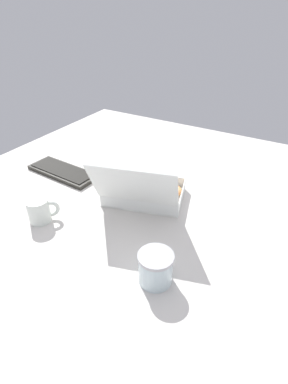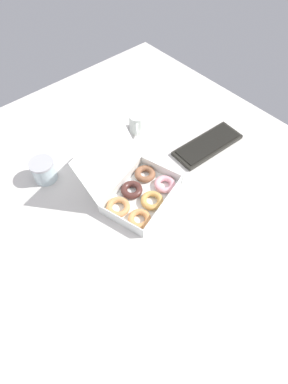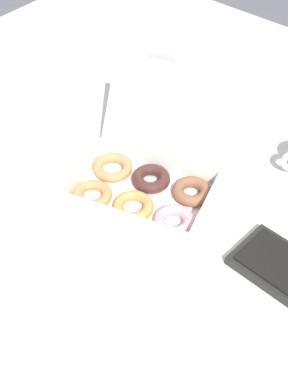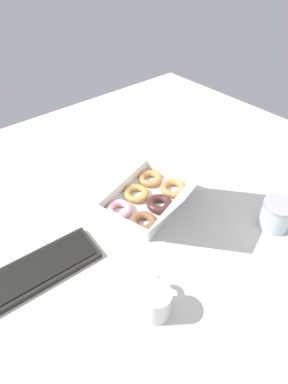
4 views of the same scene
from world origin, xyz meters
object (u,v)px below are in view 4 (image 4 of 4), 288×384
at_px(donut_box, 152,198).
at_px(keyboard, 39,269).
at_px(glass_jar, 276,215).
at_px(coffee_mug, 156,301).

relative_size(donut_box, keyboard, 1.10).
bearing_deg(glass_jar, donut_box, -54.49).
xyz_separation_m(coffee_mug, glass_jar, (-0.49, 0.03, 0.00)).
distance_m(donut_box, glass_jar, 0.41).
relative_size(keyboard, coffee_mug, 3.61).
height_order(keyboard, glass_jar, glass_jar).
height_order(coffee_mug, glass_jar, glass_jar).
bearing_deg(coffee_mug, donut_box, -130.37).
distance_m(keyboard, glass_jar, 0.75).
bearing_deg(keyboard, coffee_mug, 120.52).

